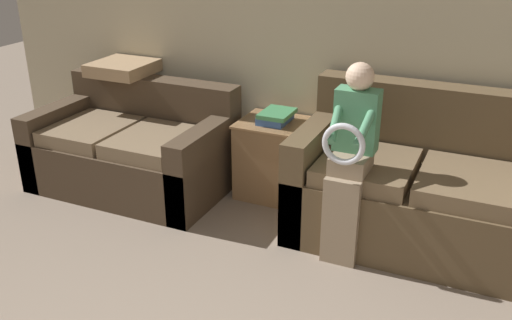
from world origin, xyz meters
The scene contains 7 objects.
wall_back centered at (0.00, 3.31, 1.27)m, with size 6.95×0.06×2.55m.
couch_main centered at (0.62, 2.82, 0.35)m, with size 2.20×0.91×0.98m.
couch_side centered at (-1.88, 2.72, 0.30)m, with size 1.49×0.90×0.81m.
child_left_seated centered at (-0.07, 2.44, 0.69)m, with size 0.26×0.37×1.23m.
side_shelf centered at (-0.79, 3.03, 0.31)m, with size 0.56×0.47×0.60m.
book_stack centered at (-0.79, 3.02, 0.64)m, with size 0.23×0.29×0.09m.
throw_pillow centered at (-2.16, 3.03, 0.86)m, with size 0.46×0.46×0.10m.
Camera 1 is at (0.72, -0.68, 2.02)m, focal length 40.00 mm.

